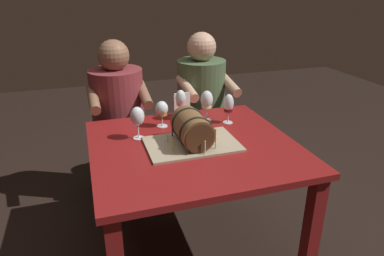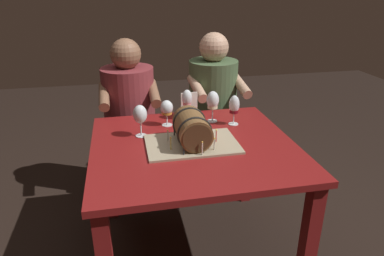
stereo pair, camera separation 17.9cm
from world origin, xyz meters
The scene contains 11 objects.
ground_plane centered at (0.00, 0.00, 0.00)m, with size 8.00×8.00×0.00m, color black.
dining_table centered at (0.00, 0.00, 0.61)m, with size 1.10×1.02×0.72m.
barrel_cake centered at (-0.01, -0.01, 0.80)m, with size 0.50×0.33×0.19m.
wine_glass_rose centered at (0.04, 0.38, 0.86)m, with size 0.07×0.07×0.20m.
wine_glass_red centered at (0.30, 0.23, 0.84)m, with size 0.06×0.06×0.19m.
wine_glass_white centered at (0.18, 0.31, 0.85)m, with size 0.08×0.08×0.20m.
wine_glass_empty centered at (-0.27, 0.17, 0.85)m, with size 0.08×0.08×0.19m.
wine_glass_amber centered at (-0.10, 0.30, 0.83)m, with size 0.08×0.08×0.16m.
menu_card centered at (0.06, 0.43, 0.80)m, with size 0.11×0.01×0.16m, color silver.
person_seated_left centered at (-0.32, 0.80, 0.57)m, with size 0.41×0.48×1.18m.
person_seated_right centered at (0.32, 0.80, 0.58)m, with size 0.42×0.50×1.21m.
Camera 1 is at (-0.53, -1.65, 1.55)m, focal length 32.79 mm.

